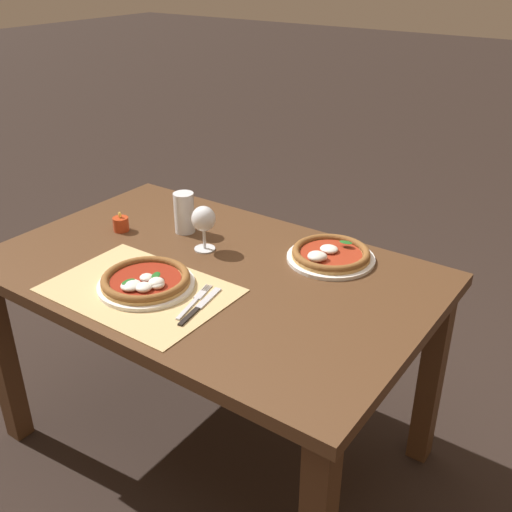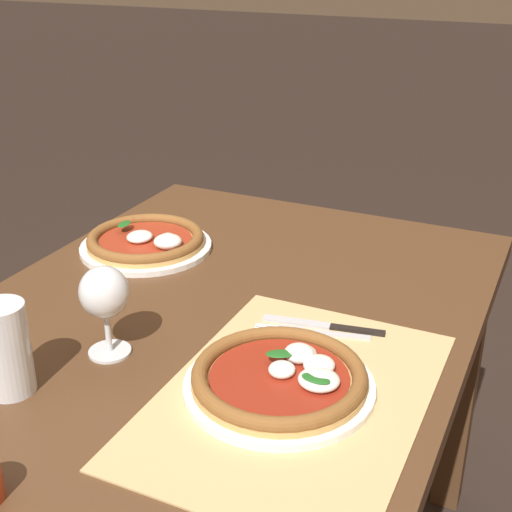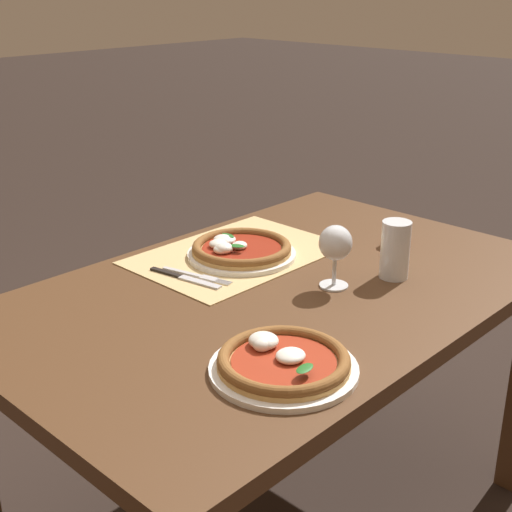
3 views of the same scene
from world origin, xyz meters
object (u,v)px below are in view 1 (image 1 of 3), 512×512
pint_glass (184,213)px  fork (194,301)px  votive_candle (121,224)px  pizza_far (330,255)px  knife (200,306)px  wine_glass (204,221)px  pizza_near (146,281)px

pint_glass → fork: 0.49m
fork → votive_candle: votive_candle is taller
pizza_far → fork: bearing=-112.6°
fork → knife: (0.03, -0.01, 0.00)m
wine_glass → knife: 0.38m
fork → votive_candle: size_ratio=2.75×
pizza_near → votive_candle: size_ratio=4.01×
pizza_near → knife: size_ratio=1.34×
pizza_far → votive_candle: 0.76m
votive_candle → fork: bearing=-22.8°
wine_glass → fork: (0.19, -0.28, -0.10)m
votive_candle → pint_glass: bearing=33.3°
pizza_near → pint_glass: pint_glass is taller
pizza_near → wine_glass: wine_glass is taller
wine_glass → fork: size_ratio=0.78×
wine_glass → knife: wine_glass is taller
pizza_far → knife: (-0.16, -0.46, -0.01)m
pizza_near → knife: pizza_near is taller
wine_glass → knife: (0.22, -0.29, -0.10)m
wine_glass → votive_candle: size_ratio=2.15×
pizza_far → votive_candle: size_ratio=3.96×
pint_glass → pizza_near: bearing=-65.4°
pizza_near → knife: (0.20, 0.01, -0.02)m
pizza_far → wine_glass: bearing=-155.4°
pizza_far → pint_glass: bearing=-168.9°
pizza_near → pint_glass: size_ratio=1.99×
pizza_near → fork: (0.17, 0.02, -0.02)m
wine_glass → fork: 0.35m
pizza_near → knife: bearing=2.1°
pizza_near → fork: bearing=6.0°
pint_glass → votive_candle: bearing=-146.7°
pizza_far → wine_glass: (-0.38, -0.17, 0.09)m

